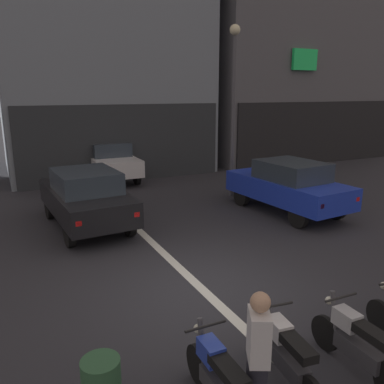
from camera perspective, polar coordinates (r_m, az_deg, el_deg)
ground_plane at (r=7.89m, az=1.47°, el=-13.78°), size 120.00×120.00×0.00m
lane_centre_line at (r=13.13m, az=-10.76°, el=-2.42°), size 0.20×18.00×0.01m
building_mid_block at (r=20.83m, az=-13.64°, el=25.00°), size 8.99×7.50×15.50m
car_black_crossing_near at (r=11.38m, az=-14.98°, el=-0.63°), size 1.99×4.20×1.64m
car_blue_parked_kerbside at (r=12.71m, az=13.63°, el=0.99°), size 2.06×4.22×1.64m
car_white_down_street at (r=17.36m, az=-11.78°, el=4.56°), size 1.81×4.12×1.64m
street_lamp at (r=14.16m, az=5.95°, el=13.88°), size 0.36×0.36×5.87m
motorcycle_blue_row_leftmost at (r=5.12m, az=3.81°, el=-25.15°), size 0.55×1.67×0.98m
motorcycle_white_row_left_mid at (r=5.60m, az=13.27°, el=-21.61°), size 0.55×1.67×0.98m
motorcycle_silver_row_centre at (r=6.07m, az=22.46°, el=-19.30°), size 0.55×1.67×0.98m
person_by_motorcycles at (r=4.77m, az=9.40°, el=-22.71°), size 0.36×0.42×1.67m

